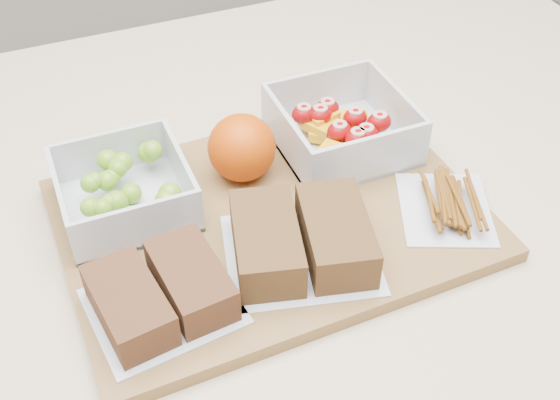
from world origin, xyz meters
The scene contains 7 objects.
cutting_board centered at (0.00, -0.01, 0.91)m, with size 0.42×0.30×0.02m, color olive.
grape_container centered at (-0.13, 0.05, 0.94)m, with size 0.13×0.13×0.05m.
fruit_container centered at (0.12, 0.06, 0.94)m, with size 0.14×0.14×0.06m.
orange centered at (0.00, 0.06, 0.95)m, with size 0.07×0.07×0.07m, color #CC4504.
sandwich_bag_left centered at (-0.13, -0.09, 0.94)m, with size 0.14×0.13×0.04m.
sandwich_bag_center centered at (0.01, -0.08, 0.94)m, with size 0.17×0.16×0.04m.
pretzel_bag centered at (0.17, -0.08, 0.93)m, with size 0.13×0.14×0.03m.
Camera 1 is at (-0.19, -0.50, 1.41)m, focal length 45.00 mm.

